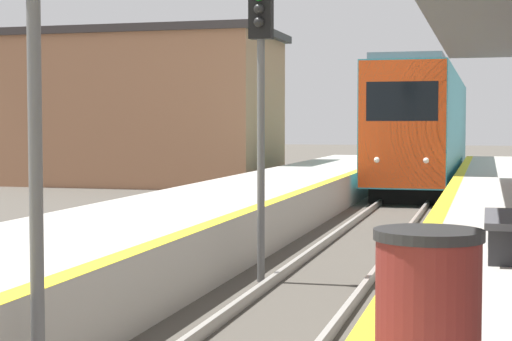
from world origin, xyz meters
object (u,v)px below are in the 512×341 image
(signal_near, at_px, (33,31))
(signal_mid, at_px, (261,73))
(train, at_px, (427,127))
(bench, at_px, (510,214))
(trash_bin, at_px, (428,312))

(signal_near, relative_size, signal_mid, 1.00)
(signal_near, bearing_deg, train, 87.53)
(bench, bearing_deg, signal_mid, 143.70)
(signal_mid, bearing_deg, trash_bin, -68.86)
(train, distance_m, signal_near, 29.64)
(trash_bin, distance_m, bench, 5.38)
(train, height_order, signal_near, signal_near)
(train, bearing_deg, signal_near, -92.47)
(trash_bin, height_order, bench, trash_bin)
(signal_mid, relative_size, trash_bin, 5.02)
(signal_near, bearing_deg, bench, 42.64)
(trash_bin, bearing_deg, bench, 83.83)
(trash_bin, bearing_deg, signal_mid, 111.14)
(bench, bearing_deg, trash_bin, -96.17)
(train, height_order, bench, train)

